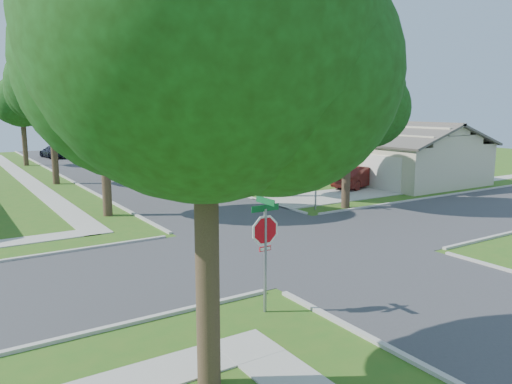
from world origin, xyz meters
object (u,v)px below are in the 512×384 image
at_px(stop_sign_sw, 265,235).
at_px(tree_e_mid, 181,93).
at_px(car_driveway, 357,177).
at_px(car_curb_east, 136,158).
at_px(tree_w_near, 103,87).
at_px(stop_sign_ne, 316,170).
at_px(tree_w_far, 22,103).
at_px(car_curb_west, 54,152).
at_px(tree_sw_corner, 207,42).
at_px(tree_e_far, 126,99).
at_px(tree_ne_corner, 349,99).
at_px(house_ne_near, 380,158).
at_px(house_ne_far, 250,143).
at_px(tree_e_near, 270,99).
at_px(tree_w_mid, 51,87).

relative_size(stop_sign_sw, tree_e_mid, 0.32).
distance_m(car_driveway, car_curb_east, 20.57).
bearing_deg(tree_w_near, tree_e_mid, 51.92).
distance_m(stop_sign_ne, tree_w_far, 30.96).
bearing_deg(car_curb_west, tree_w_far, 51.78).
distance_m(tree_w_near, tree_sw_corner, 16.24).
relative_size(tree_e_far, tree_w_far, 1.09).
bearing_deg(tree_ne_corner, car_curb_west, 101.98).
bearing_deg(house_ne_near, house_ne_far, 90.00).
bearing_deg(house_ne_far, car_driveway, -102.48).
bearing_deg(tree_e_mid, tree_e_near, -90.03).
height_order(tree_e_near, tree_w_near, tree_w_near).
distance_m(house_ne_far, car_curb_west, 20.34).
height_order(tree_w_far, tree_ne_corner, tree_ne_corner).
bearing_deg(tree_e_near, tree_w_far, 110.61).
relative_size(stop_sign_ne, tree_w_near, 0.33).
bearing_deg(tree_e_mid, stop_sign_ne, -90.20).
distance_m(stop_sign_ne, house_ne_near, 12.94).
bearing_deg(tree_e_far, house_ne_far, -24.03).
distance_m(stop_sign_ne, car_curb_west, 35.65).
bearing_deg(tree_e_far, car_curb_east, -103.48).
height_order(stop_sign_ne, tree_ne_corner, tree_ne_corner).
bearing_deg(tree_e_far, tree_ne_corner, -86.91).
bearing_deg(tree_e_near, tree_w_near, 180.00).
height_order(tree_sw_corner, house_ne_near, tree_sw_corner).
bearing_deg(tree_w_far, tree_e_far, 0.00).
distance_m(stop_sign_sw, tree_e_near, 17.04).
bearing_deg(tree_e_near, car_curb_west, 100.93).
bearing_deg(house_ne_near, tree_w_far, 131.90).
bearing_deg(stop_sign_ne, house_ne_far, 65.07).
relative_size(tree_ne_corner, house_ne_near, 0.64).
xyz_separation_m(tree_ne_corner, house_ne_far, (9.63, 24.79, -4.08)).
xyz_separation_m(tree_w_near, tree_w_far, (-0.01, 25.00, -0.61)).
bearing_deg(tree_sw_corner, house_ne_far, 56.94).
distance_m(stop_sign_sw, stop_sign_ne, 13.29).
xyz_separation_m(tree_e_mid, car_curb_east, (-1.56, 6.52, -5.49)).
height_order(tree_w_near, house_ne_near, tree_w_near).
xyz_separation_m(stop_sign_ne, tree_e_mid, (0.06, 16.31, 4.22)).
relative_size(tree_e_near, car_curb_west, 1.85).
distance_m(tree_ne_corner, car_curb_west, 36.76).
relative_size(house_ne_far, car_driveway, 3.12).
distance_m(car_driveway, car_curb_west, 33.63).
bearing_deg(tree_e_near, stop_sign_sw, -124.59).
height_order(tree_ne_corner, house_ne_far, tree_ne_corner).
xyz_separation_m(tree_sw_corner, car_curb_east, (10.64, 34.52, -5.50)).
distance_m(tree_w_far, car_driveway, 30.40).
relative_size(tree_e_mid, tree_e_far, 1.06).
distance_m(tree_e_near, tree_w_mid, 15.26).
bearing_deg(tree_sw_corner, tree_e_mid, 66.47).
height_order(tree_w_mid, car_curb_east, tree_w_mid).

